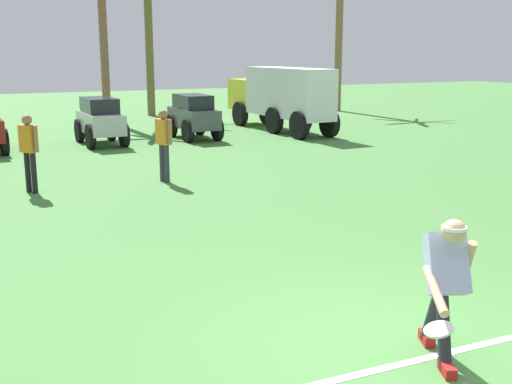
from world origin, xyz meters
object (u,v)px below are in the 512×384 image
(parked_car_slot_d, at_px, (193,115))
(parked_car_slot_c, at_px, (100,120))
(frisbee_in_flight, at_px, (439,329))
(teammate_midfield, at_px, (29,146))
(palm_tree_far_right, at_px, (339,26))
(box_truck, at_px, (280,96))
(palm_tree_right_of_centre, at_px, (149,33))
(palm_tree_left_of_centre, at_px, (103,18))
(frisbee_thrower, at_px, (445,281))
(teammate_near_sideline, at_px, (164,139))

(parked_car_slot_d, bearing_deg, parked_car_slot_c, -178.72)
(frisbee_in_flight, bearing_deg, teammate_midfield, 102.62)
(parked_car_slot_c, height_order, palm_tree_far_right, palm_tree_far_right)
(box_truck, bearing_deg, palm_tree_far_right, 43.31)
(parked_car_slot_c, bearing_deg, palm_tree_right_of_centre, 63.62)
(parked_car_slot_c, distance_m, palm_tree_left_of_centre, 7.12)
(teammate_midfield, relative_size, palm_tree_right_of_centre, 0.27)
(frisbee_thrower, xyz_separation_m, parked_car_slot_d, (3.17, 15.28, -0.05))
(parked_car_slot_d, bearing_deg, frisbee_thrower, -101.73)
(teammate_midfield, height_order, parked_car_slot_d, teammate_midfield)
(parked_car_slot_c, relative_size, palm_tree_far_right, 0.36)
(frisbee_in_flight, xyz_separation_m, parked_car_slot_d, (3.56, 15.66, 0.18))
(box_truck, xyz_separation_m, palm_tree_right_of_centre, (-2.56, 7.15, 2.27))
(parked_car_slot_d, height_order, palm_tree_far_right, palm_tree_far_right)
(box_truck, bearing_deg, teammate_midfield, -143.47)
(parked_car_slot_d, distance_m, palm_tree_left_of_centre, 7.02)
(teammate_midfield, bearing_deg, box_truck, 36.53)
(frisbee_thrower, bearing_deg, palm_tree_right_of_centre, 79.99)
(frisbee_in_flight, height_order, teammate_near_sideline, teammate_near_sideline)
(frisbee_in_flight, relative_size, teammate_midfield, 0.18)
(teammate_near_sideline, height_order, teammate_midfield, same)
(frisbee_in_flight, relative_size, parked_car_slot_d, 0.12)
(frisbee_thrower, height_order, palm_tree_far_right, palm_tree_far_right)
(palm_tree_far_right, bearing_deg, parked_car_slot_c, -153.23)
(parked_car_slot_d, relative_size, palm_tree_right_of_centre, 0.41)
(palm_tree_right_of_centre, distance_m, palm_tree_far_right, 8.61)
(parked_car_slot_d, bearing_deg, palm_tree_right_of_centre, 83.43)
(teammate_near_sideline, distance_m, parked_car_slot_c, 6.21)
(palm_tree_left_of_centre, relative_size, palm_tree_far_right, 1.02)
(palm_tree_right_of_centre, height_order, palm_tree_far_right, palm_tree_far_right)
(teammate_midfield, bearing_deg, frisbee_in_flight, -77.38)
(teammate_near_sideline, relative_size, parked_car_slot_d, 0.66)
(teammate_midfield, height_order, box_truck, box_truck)
(box_truck, bearing_deg, frisbee_thrower, -112.64)
(frisbee_in_flight, xyz_separation_m, palm_tree_far_right, (12.90, 21.81, 3.29))
(teammate_near_sideline, height_order, palm_tree_left_of_centre, palm_tree_left_of_centre)
(frisbee_thrower, height_order, palm_tree_left_of_centre, palm_tree_left_of_centre)
(palm_tree_left_of_centre, bearing_deg, frisbee_thrower, -94.76)
(palm_tree_right_of_centre, bearing_deg, palm_tree_left_of_centre, -143.83)
(teammate_near_sideline, xyz_separation_m, parked_car_slot_c, (-0.04, 6.20, -0.20))
(box_truck, distance_m, palm_tree_right_of_centre, 7.93)
(palm_tree_right_of_centre, xyz_separation_m, palm_tree_far_right, (8.45, -1.59, 0.35))
(teammate_near_sideline, distance_m, palm_tree_right_of_centre, 14.76)
(palm_tree_far_right, bearing_deg, parked_car_slot_d, -146.63)
(frisbee_thrower, bearing_deg, box_truck, 67.36)
(parked_car_slot_d, xyz_separation_m, palm_tree_left_of_centre, (-1.40, 6.07, 3.23))
(parked_car_slot_d, relative_size, box_truck, 0.40)
(frisbee_thrower, relative_size, palm_tree_far_right, 0.21)
(frisbee_in_flight, xyz_separation_m, box_truck, (7.01, 16.25, 0.67))
(frisbee_thrower, xyz_separation_m, teammate_near_sideline, (0.23, 9.01, 0.15))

